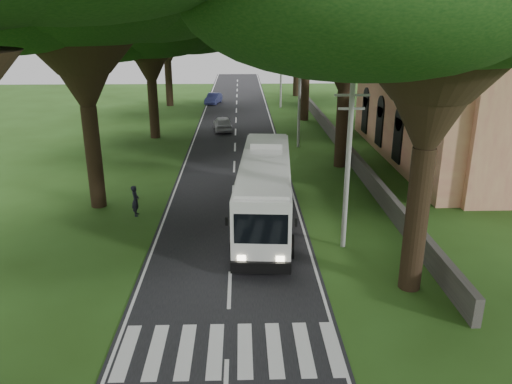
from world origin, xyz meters
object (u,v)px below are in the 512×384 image
Objects in this scene: pole_near at (348,165)px; coach_bus at (265,189)px; pole_far at (281,73)px; pole_mid at (299,99)px; pedestrian at (136,201)px; church at (468,97)px; distant_car_a at (223,123)px; distant_car_b at (213,98)px.

coach_bus is (-3.70, 3.14, -2.21)m from pole_near.
pole_mid is at bearing -90.00° from pole_far.
church is at bearing -68.53° from pedestrian.
pole_mid is (0.00, 20.00, 0.00)m from pole_near.
pedestrian is at bearing 73.16° from distant_car_a.
church reaches higher than coach_bus.
pole_mid is at bearing 129.24° from distant_car_a.
church is 13.54× the size of pedestrian.
coach_bus is at bearing -103.98° from pedestrian.
church is 19.88m from pole_near.
pole_mid is at bearing 81.94° from coach_bus.
pole_mid is 19.34m from pedestrian.
pole_mid is 4.51× the size of pedestrian.
pole_near reaches higher than pedestrian.
pedestrian is at bearing -107.11° from pole_far.
distant_car_a is at bearing 149.82° from church.
pole_near is at bearing -66.96° from distant_car_b.
pedestrian is at bearing 158.10° from pole_near.
pedestrian is at bearing -81.74° from distant_car_b.
pole_mid reaches higher than pedestrian.
pole_far is (-12.36, 24.45, -0.73)m from church.
church reaches higher than pedestrian.
coach_bus is at bearing -142.32° from church.
distant_car_b is 2.31× the size of pedestrian.
coach_bus is 40.28m from distant_car_b.
pole_near is 20.00m from pole_mid.
distant_car_b is at bearing -7.70° from pedestrian.
pole_mid is at bearing -57.92° from distant_car_b.
pole_mid is 20.00m from pole_far.
distant_car_a is at bearing 101.73° from coach_bus.
coach_bus is 23.76m from distant_car_a.
church is 3.00× the size of pole_far.
pole_near and pole_far have the same top height.
pole_far is at bearing -21.18° from pedestrian.
church is at bearing -63.18° from pole_far.
pole_near is 1.89× the size of distant_car_a.
coach_bus is at bearing 139.72° from pole_near.
church reaches higher than distant_car_a.
distant_car_b is at bearing -90.14° from distant_car_a.
coach_bus is at bearing -102.38° from pole_mid.
pole_near reaches higher than distant_car_b.
distant_car_a is 22.65m from pedestrian.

